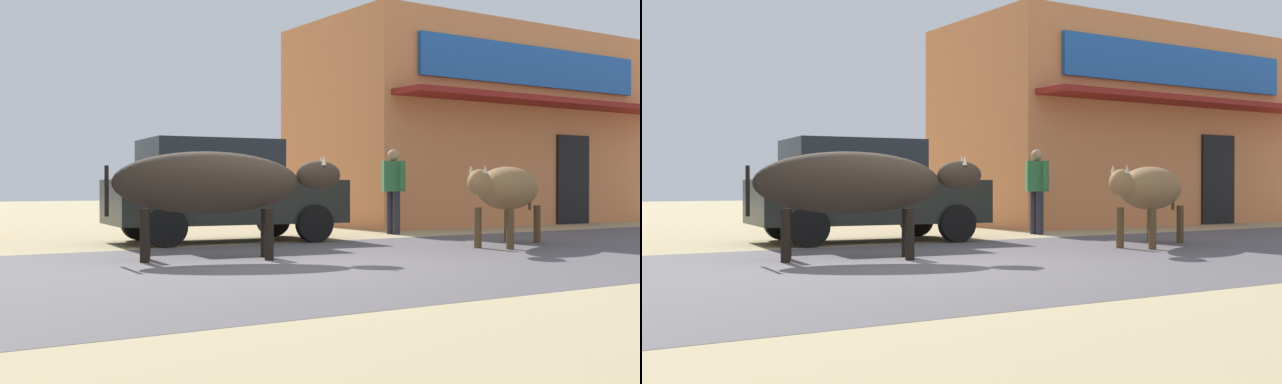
% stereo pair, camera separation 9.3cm
% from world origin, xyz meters
% --- Properties ---
extents(ground, '(80.00, 80.00, 0.00)m').
position_xyz_m(ground, '(0.00, 0.00, 0.00)').
color(ground, tan).
extents(asphalt_road, '(72.00, 6.13, 0.00)m').
position_xyz_m(asphalt_road, '(0.00, 0.00, 0.00)').
color(asphalt_road, '#524D51').
rests_on(asphalt_road, ground).
extents(storefront_right_club, '(8.53, 5.03, 4.64)m').
position_xyz_m(storefront_right_club, '(9.34, 6.82, 2.33)').
color(storefront_right_club, '#DD834E').
rests_on(storefront_right_club, ground).
extents(parked_hatchback_car, '(3.86, 2.20, 1.64)m').
position_xyz_m(parked_hatchback_car, '(1.10, 3.94, 0.84)').
color(parked_hatchback_car, black).
rests_on(parked_hatchback_car, ground).
extents(cow_near_brown, '(2.76, 1.45, 1.32)m').
position_xyz_m(cow_near_brown, '(-0.33, 1.15, 0.93)').
color(cow_near_brown, '#2E241C').
rests_on(cow_near_brown, ground).
extents(cow_far_dark, '(2.73, 1.73, 1.19)m').
position_xyz_m(cow_far_dark, '(4.37, 0.82, 0.86)').
color(cow_far_dark, olive).
rests_on(cow_far_dark, ground).
extents(pedestrian_by_shop, '(0.47, 0.61, 1.58)m').
position_xyz_m(pedestrian_by_shop, '(4.62, 3.92, 0.92)').
color(pedestrian_by_shop, '#262633').
rests_on(pedestrian_by_shop, ground).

